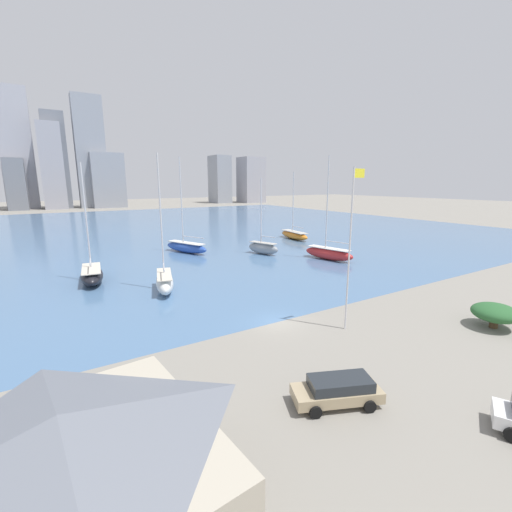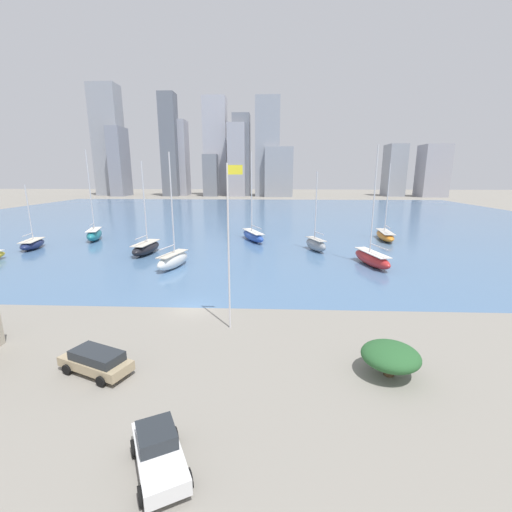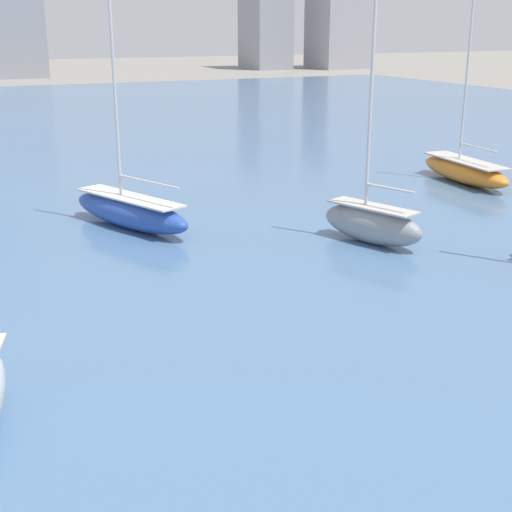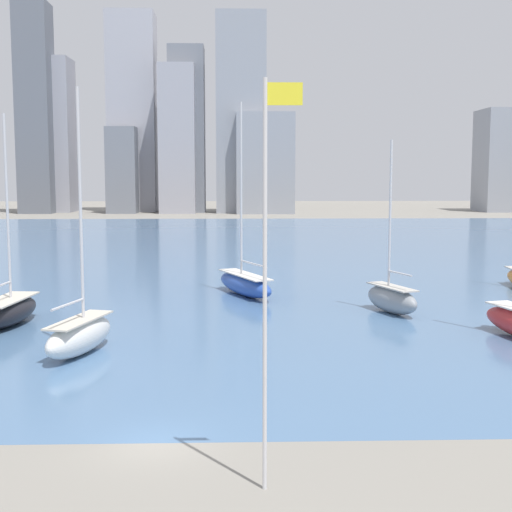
{
  "view_description": "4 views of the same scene",
  "coord_description": "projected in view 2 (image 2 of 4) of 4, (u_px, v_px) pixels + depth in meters",
  "views": [
    {
      "loc": [
        -16.47,
        -23.29,
        12.12
      ],
      "look_at": [
        6.94,
        14.97,
        2.5
      ],
      "focal_mm": 24.0,
      "sensor_mm": 36.0,
      "label": 1
    },
    {
      "loc": [
        7.43,
        -30.48,
        12.6
      ],
      "look_at": [
        5.64,
        10.16,
        2.74
      ],
      "focal_mm": 24.0,
      "sensor_mm": 36.0,
      "label": 2
    },
    {
      "loc": [
        -5.59,
        -4.9,
        11.07
      ],
      "look_at": [
        5.6,
        19.9,
        2.22
      ],
      "focal_mm": 50.0,
      "sensor_mm": 36.0,
      "label": 3
    },
    {
      "loc": [
        3.12,
        -26.67,
        10.37
      ],
      "look_at": [
        4.48,
        17.52,
        5.28
      ],
      "focal_mm": 50.0,
      "sensor_mm": 36.0,
      "label": 4
    }
  ],
  "objects": [
    {
      "name": "sailboat_white",
      "position": [
        173.0,
        260.0,
        46.46
      ],
      "size": [
        3.72,
        7.33,
        15.27
      ],
      "rotation": [
        0.0,
        0.0,
        -0.27
      ],
      "color": "white",
      "rests_on": "harbor_water"
    },
    {
      "name": "sailboat_blue",
      "position": [
        253.0,
        235.0,
        65.37
      ],
      "size": [
        5.69,
        9.69,
        16.45
      ],
      "rotation": [
        0.0,
        0.0,
        0.4
      ],
      "color": "#284CA8",
      "rests_on": "harbor_water"
    },
    {
      "name": "yard_shrub",
      "position": [
        391.0,
        356.0,
        21.64
      ],
      "size": [
        3.65,
        3.65,
        2.08
      ],
      "color": "#4C3823",
      "rests_on": "ground_plane"
    },
    {
      "name": "sailboat_red",
      "position": [
        372.0,
        258.0,
        47.74
      ],
      "size": [
        4.13,
        8.98,
        16.26
      ],
      "rotation": [
        0.0,
        0.0,
        0.24
      ],
      "color": "#B72828",
      "rests_on": "harbor_water"
    },
    {
      "name": "sailboat_gray",
      "position": [
        316.0,
        244.0,
        56.91
      ],
      "size": [
        3.77,
        6.36,
        12.89
      ],
      "rotation": [
        0.0,
        0.0,
        0.36
      ],
      "color": "gray",
      "rests_on": "harbor_water"
    },
    {
      "name": "flag_pole",
      "position": [
        229.0,
        244.0,
        26.99
      ],
      "size": [
        1.24,
        0.14,
        13.35
      ],
      "color": "silver",
      "rests_on": "ground_plane"
    },
    {
      "name": "sailboat_black",
      "position": [
        146.0,
        248.0,
        54.65
      ],
      "size": [
        3.42,
        8.01,
        14.46
      ],
      "rotation": [
        0.0,
        0.0,
        -0.11
      ],
      "color": "black",
      "rests_on": "harbor_water"
    },
    {
      "name": "sailboat_orange",
      "position": [
        385.0,
        235.0,
        66.19
      ],
      "size": [
        3.23,
        9.8,
        14.42
      ],
      "rotation": [
        0.0,
        0.0,
        -0.08
      ],
      "color": "orange",
      "rests_on": "harbor_water"
    },
    {
      "name": "harbor_water",
      "position": [
        246.0,
        217.0,
        100.85
      ],
      "size": [
        180.0,
        140.0,
        0.0
      ],
      "color": "#4C7099",
      "rests_on": "ground_plane"
    },
    {
      "name": "sailboat_teal",
      "position": [
        94.0,
        234.0,
        65.92
      ],
      "size": [
        4.49,
        8.13,
        16.82
      ],
      "rotation": [
        0.0,
        0.0,
        0.29
      ],
      "color": "#1E757F",
      "rests_on": "harbor_water"
    },
    {
      "name": "parked_pickup_white",
      "position": [
        159.0,
        451.0,
        14.8
      ],
      "size": [
        3.57,
        4.6,
        1.76
      ],
      "rotation": [
        0.0,
        0.0,
        0.48
      ],
      "color": "white",
      "rests_on": "ground_plane"
    },
    {
      "name": "sailboat_navy",
      "position": [
        32.0,
        244.0,
        58.42
      ],
      "size": [
        3.9,
        7.17,
        10.77
      ],
      "rotation": [
        0.0,
        0.0,
        0.2
      ],
      "color": "#19234C",
      "rests_on": "harbor_water"
    },
    {
      "name": "ground_plane",
      "position": [
        193.0,
        308.0,
        32.88
      ],
      "size": [
        500.0,
        500.0,
        0.0
      ],
      "primitive_type": "plane",
      "color": "gray"
    },
    {
      "name": "parked_wagon_tan",
      "position": [
        96.0,
        361.0,
        22.0
      ],
      "size": [
        5.23,
        3.59,
        1.57
      ],
      "rotation": [
        0.0,
        0.0,
        1.18
      ],
      "color": "tan",
      "rests_on": "ground_plane"
    },
    {
      "name": "distant_city_skyline",
      "position": [
        225.0,
        156.0,
        192.55
      ],
      "size": [
        196.17,
        21.53,
        61.0
      ],
      "color": "#8E939E",
      "rests_on": "ground_plane"
    }
  ]
}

